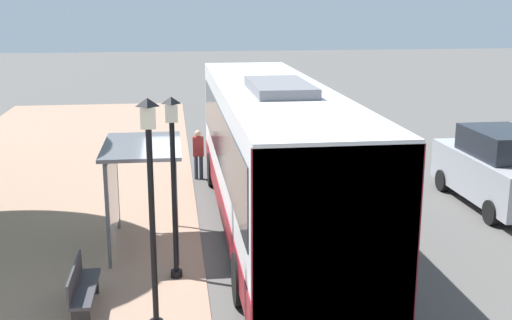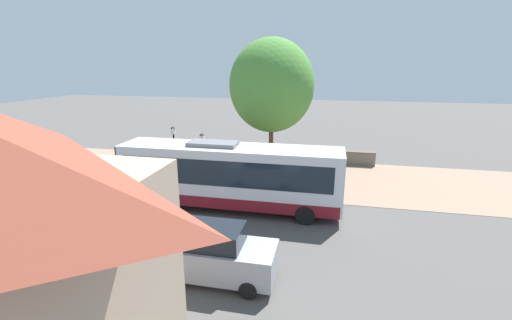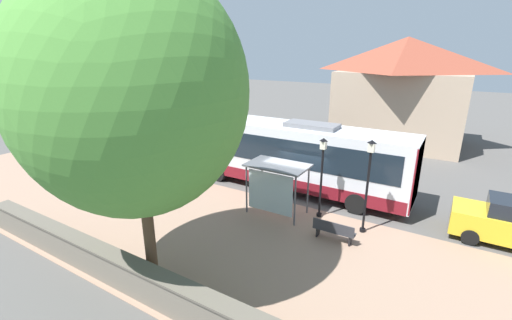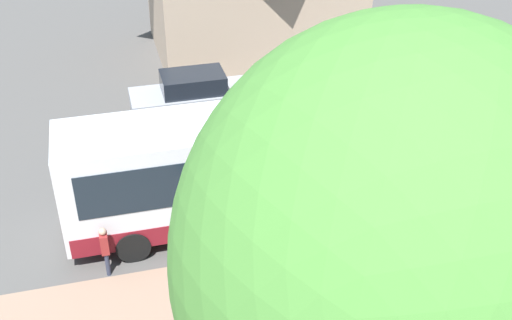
# 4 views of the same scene
# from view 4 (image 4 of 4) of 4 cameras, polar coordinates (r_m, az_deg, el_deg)

# --- Properties ---
(ground_plane) EXTENTS (120.00, 120.00, 0.00)m
(ground_plane) POSITION_cam_4_polar(r_m,az_deg,el_deg) (19.55, 5.15, -7.31)
(ground_plane) COLOR #514F4C
(ground_plane) RESTS_ON ground
(bus) EXTENTS (2.66, 12.22, 3.80)m
(bus) POSITION_cam_4_polar(r_m,az_deg,el_deg) (19.52, 0.96, -0.13)
(bus) COLOR silver
(bus) RESTS_ON ground
(bus_shelter) EXTENTS (1.72, 2.77, 2.42)m
(bus_shelter) POSITION_cam_4_polar(r_m,az_deg,el_deg) (17.14, 5.69, -5.29)
(bus_shelter) COLOR #515459
(bus_shelter) RESTS_ON ground
(pedestrian) EXTENTS (0.34, 0.22, 1.59)m
(pedestrian) POSITION_cam_4_polar(r_m,az_deg,el_deg) (18.34, -13.28, -7.57)
(pedestrian) COLOR #2D3347
(pedestrian) RESTS_ON ground
(bench) EXTENTS (0.40, 1.69, 0.88)m
(bench) POSITION_cam_4_polar(r_m,az_deg,el_deg) (18.64, 15.54, -9.00)
(bench) COLOR #333338
(bench) RESTS_ON ground
(street_lamp_near) EXTENTS (0.28, 0.28, 3.75)m
(street_lamp_near) POSITION_cam_4_polar(r_m,az_deg,el_deg) (18.25, 10.35, -2.22)
(street_lamp_near) COLOR black
(street_lamp_near) RESTS_ON ground
(street_lamp_far) EXTENTS (0.28, 0.28, 4.04)m
(street_lamp_far) POSITION_cam_4_polar(r_m,az_deg,el_deg) (18.79, 16.69, -1.47)
(street_lamp_far) COLOR black
(street_lamp_far) RESTS_ON ground
(shade_tree) EXTENTS (6.58, 6.58, 9.87)m
(shade_tree) POSITION_cam_4_polar(r_m,az_deg,el_deg) (9.62, 12.30, -8.55)
(shade_tree) COLOR brown
(shade_tree) RESTS_ON ground
(parked_car_far_lane) EXTENTS (1.98, 4.65, 2.15)m
(parked_car_far_lane) POSITION_cam_4_polar(r_m,az_deg,el_deg) (25.28, -5.74, 5.33)
(parked_car_far_lane) COLOR #9EA0A8
(parked_car_far_lane) RESTS_ON ground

